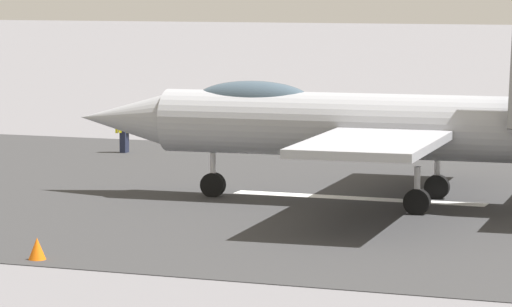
% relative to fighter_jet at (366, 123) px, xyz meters
% --- Properties ---
extents(ground_plane, '(400.00, 400.00, 0.00)m').
position_rel_fighter_jet_xyz_m(ground_plane, '(0.24, -0.91, -2.44)').
color(ground_plane, slate).
extents(runway_strip, '(240.00, 26.00, 0.02)m').
position_rel_fighter_jet_xyz_m(runway_strip, '(0.23, -0.91, -2.43)').
color(runway_strip, '#333334').
rests_on(runway_strip, ground).
extents(fighter_jet, '(17.36, 14.18, 5.64)m').
position_rel_fighter_jet_xyz_m(fighter_jet, '(0.00, 0.00, 0.00)').
color(fighter_jet, '#9A9BA3').
rests_on(fighter_jet, ground).
extents(crew_person, '(0.60, 0.48, 1.69)m').
position_rel_fighter_jet_xyz_m(crew_person, '(12.62, -9.49, -1.59)').
color(crew_person, '#1E2338').
rests_on(crew_person, ground).
extents(marker_cone_mid, '(0.44, 0.44, 0.55)m').
position_rel_fighter_jet_xyz_m(marker_cone_mid, '(4.84, 11.37, -2.16)').
color(marker_cone_mid, orange).
rests_on(marker_cone_mid, ground).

